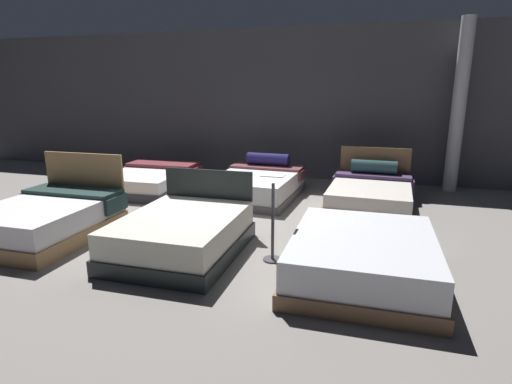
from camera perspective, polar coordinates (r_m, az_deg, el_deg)
name	(u,v)px	position (r m, az deg, el deg)	size (l,w,h in m)	color
ground_plane	(230,218)	(7.00, -3.60, -3.57)	(18.00, 18.00, 0.02)	gray
showroom_back_wall	(280,105)	(10.06, 3.39, 12.04)	(18.00, 0.06, 3.50)	#47474C
bed_0	(47,219)	(6.74, -27.07, -3.33)	(1.60, 1.97, 1.11)	#9A744A
bed_1	(183,234)	(5.50, -10.16, -5.77)	(1.49, 1.95, 0.95)	black
bed_2	(363,258)	(4.88, 14.58, -8.81)	(1.65, 2.03, 0.51)	brown
bed_3	(151,180)	(9.10, -14.38, 1.68)	(1.67, 2.12, 0.49)	#272A3A
bed_4	(257,184)	(8.21, 0.18, 1.06)	(1.64, 2.20, 0.78)	#554F53
bed_5	(370,193)	(7.89, 15.61, -0.13)	(1.56, 2.09, 0.97)	brown
price_sign	(273,228)	(5.14, 2.34, -5.00)	(0.28, 0.24, 1.11)	#3F3F44
support_pillar	(459,107)	(9.50, 26.33, 10.50)	(0.28, 0.28, 3.50)	silver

